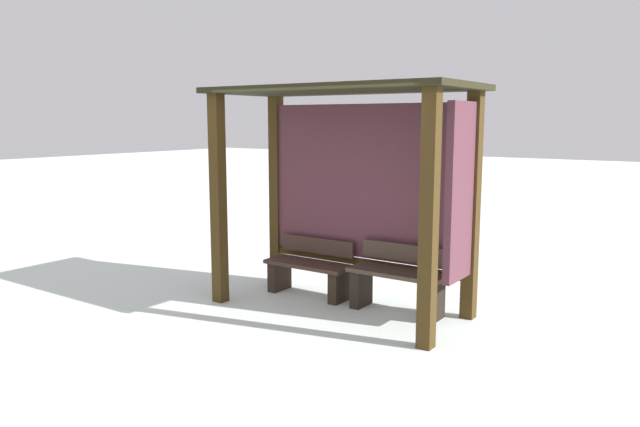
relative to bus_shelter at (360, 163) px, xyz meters
name	(u,v)px	position (x,y,z in m)	size (l,w,h in m)	color
ground_plane	(339,309)	(-0.12, -0.24, -1.69)	(60.00, 60.00, 0.00)	silver
bus_shelter	(360,163)	(0.00, 0.00, 0.00)	(3.00, 1.41, 2.54)	#3E2C12
bench_left_inside	(310,270)	(-0.74, 0.04, -1.37)	(1.12, 0.41, 0.70)	#412C24
bench_center_inside	(397,282)	(0.49, 0.03, -1.33)	(1.12, 0.39, 0.77)	#46362C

